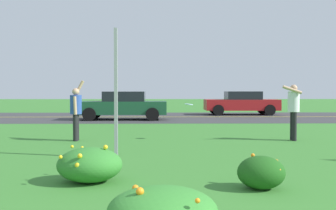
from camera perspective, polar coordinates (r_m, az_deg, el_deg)
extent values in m
plane|color=#387A2D|center=(12.51, -1.18, -4.80)|extent=(120.00, 120.00, 0.00)
cube|color=#38383A|center=(22.81, -1.13, -1.70)|extent=(120.00, 9.27, 0.01)
cube|color=yellow|center=(22.80, -1.13, -1.69)|extent=(120.00, 0.16, 0.00)
ellipsoid|color=#1E5619|center=(6.31, 13.07, -9.30)|extent=(0.72, 0.64, 0.50)
sphere|color=orange|center=(6.17, 15.38, -8.93)|extent=(0.08, 0.08, 0.08)
sphere|color=orange|center=(6.20, 12.58, -7.88)|extent=(0.07, 0.07, 0.07)
sphere|color=orange|center=(6.17, 12.03, -8.54)|extent=(0.08, 0.08, 0.08)
sphere|color=orange|center=(6.34, 11.67, -7.59)|extent=(0.06, 0.06, 0.06)
sphere|color=orange|center=(6.52, 11.93, -6.99)|extent=(0.06, 0.06, 0.06)
sphere|color=orange|center=(6.51, 11.60, -7.66)|extent=(0.07, 0.07, 0.07)
sphere|color=orange|center=(6.39, 15.10, -7.70)|extent=(0.06, 0.06, 0.06)
ellipsoid|color=#337F2D|center=(4.36, -0.81, -14.65)|extent=(1.17, 1.15, 0.47)
sphere|color=orange|center=(4.20, -2.51, -13.39)|extent=(0.07, 0.07, 0.07)
sphere|color=orange|center=(4.17, -4.00, -12.13)|extent=(0.08, 0.08, 0.08)
sphere|color=orange|center=(4.59, -2.44, -12.19)|extent=(0.07, 0.07, 0.07)
sphere|color=orange|center=(4.33, 6.06, -13.82)|extent=(0.07, 0.07, 0.07)
sphere|color=orange|center=(4.69, -4.64, -11.65)|extent=(0.08, 0.08, 0.08)
sphere|color=orange|center=(3.91, 4.20, -13.38)|extent=(0.05, 0.05, 0.05)
ellipsoid|color=#337F2D|center=(6.72, -11.03, -8.32)|extent=(1.06, 0.95, 0.57)
sphere|color=yellow|center=(6.48, -14.98, -7.14)|extent=(0.06, 0.06, 0.06)
sphere|color=yellow|center=(6.67, -13.44, -5.75)|extent=(0.05, 0.05, 0.05)
sphere|color=yellow|center=(7.15, -12.07, -5.94)|extent=(0.05, 0.05, 0.05)
sphere|color=yellow|center=(6.31, -12.39, -7.05)|extent=(0.07, 0.07, 0.07)
sphere|color=yellow|center=(6.62, -8.85, -5.93)|extent=(0.08, 0.08, 0.08)
sphere|color=yellow|center=(6.33, -12.70, -8.35)|extent=(0.09, 0.09, 0.09)
cube|color=#93969B|center=(8.92, -7.39, 1.65)|extent=(0.07, 0.10, 2.86)
cylinder|color=#2D4C9E|center=(12.22, -12.93, 0.06)|extent=(0.34, 0.34, 0.56)
sphere|color=tan|center=(12.22, -12.94, 1.85)|extent=(0.21, 0.21, 0.21)
cylinder|color=black|center=(12.35, -12.82, -3.08)|extent=(0.14, 0.14, 0.80)
cylinder|color=black|center=(12.18, -12.99, -3.15)|extent=(0.14, 0.14, 0.80)
cylinder|color=tan|center=(12.40, -12.52, 2.28)|extent=(0.33, 0.09, 0.51)
cylinder|color=tan|center=(12.03, -13.03, -0.06)|extent=(0.11, 0.09, 0.53)
cylinder|color=silver|center=(12.54, 17.38, 0.45)|extent=(0.34, 0.34, 0.61)
sphere|color=tan|center=(12.54, 17.40, 2.30)|extent=(0.21, 0.21, 0.21)
cylinder|color=black|center=(12.50, 17.46, -2.92)|extent=(0.14, 0.14, 0.86)
cylinder|color=black|center=(12.66, 17.23, -2.85)|extent=(0.14, 0.14, 0.86)
cylinder|color=tan|center=(12.31, 17.20, 2.08)|extent=(0.57, 0.10, 0.27)
cylinder|color=tan|center=(12.72, 17.01, 0.40)|extent=(0.11, 0.09, 0.58)
cylinder|color=#ADD6E5|center=(12.13, 2.97, 0.11)|extent=(0.25, 0.25, 0.05)
torus|color=#ADD6E5|center=(12.14, 2.97, 0.08)|extent=(0.25, 0.25, 0.06)
cube|color=maroon|center=(25.36, 10.33, 0.03)|extent=(4.50, 1.82, 0.66)
cube|color=black|center=(25.36, 10.56, 1.32)|extent=(2.10, 1.64, 0.52)
cylinder|color=black|center=(24.23, 7.15, -0.73)|extent=(0.66, 0.22, 0.66)
cylinder|color=black|center=(25.99, 6.59, -0.54)|extent=(0.66, 0.22, 0.66)
cylinder|color=black|center=(24.86, 14.24, -0.70)|extent=(0.66, 0.22, 0.66)
cylinder|color=black|center=(26.58, 13.23, -0.52)|extent=(0.66, 0.22, 0.66)
cube|color=#194C2D|center=(20.78, -6.46, -0.38)|extent=(4.50, 1.82, 0.66)
cube|color=black|center=(20.76, -6.19, 1.19)|extent=(2.10, 1.64, 0.52)
cylinder|color=black|center=(20.12, -11.10, -1.31)|extent=(0.66, 0.22, 0.66)
cylinder|color=black|center=(21.87, -10.28, -1.04)|extent=(0.66, 0.22, 0.66)
cylinder|color=black|center=(19.82, -2.23, -1.32)|extent=(0.66, 0.22, 0.66)
cylinder|color=black|center=(21.60, -2.14, -1.05)|extent=(0.66, 0.22, 0.66)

